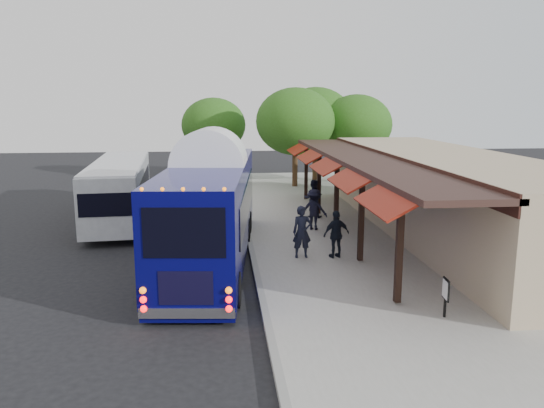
# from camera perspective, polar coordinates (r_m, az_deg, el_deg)

# --- Properties ---
(ground) EXTENTS (90.00, 90.00, 0.00)m
(ground) POSITION_cam_1_polar(r_m,az_deg,el_deg) (18.63, -1.98, -7.03)
(ground) COLOR black
(ground) RESTS_ON ground
(sidewalk) EXTENTS (10.00, 40.00, 0.15)m
(sidewalk) POSITION_cam_1_polar(r_m,az_deg,el_deg) (23.23, 9.80, -3.34)
(sidewalk) COLOR #9E9B93
(sidewalk) RESTS_ON ground
(curb) EXTENTS (0.20, 40.00, 0.16)m
(curb) POSITION_cam_1_polar(r_m,az_deg,el_deg) (22.45, -2.51, -3.70)
(curb) COLOR gray
(curb) RESTS_ON ground
(station_shelter) EXTENTS (8.15, 20.00, 3.60)m
(station_shelter) POSITION_cam_1_polar(r_m,az_deg,el_deg) (23.99, 17.75, 1.07)
(station_shelter) COLOR tan
(station_shelter) RESTS_ON ground
(coach_bus) EXTENTS (3.68, 12.21, 3.85)m
(coach_bus) POSITION_cam_1_polar(r_m,az_deg,el_deg) (19.26, -6.56, -0.14)
(coach_bus) COLOR #070752
(coach_bus) RESTS_ON ground
(city_bus) EXTENTS (3.22, 10.93, 2.90)m
(city_bus) POSITION_cam_1_polar(r_m,az_deg,el_deg) (26.99, -16.06, 1.69)
(city_bus) COLOR #93969B
(city_bus) RESTS_ON ground
(ped_a) EXTENTS (0.71, 0.48, 1.91)m
(ped_a) POSITION_cam_1_polar(r_m,az_deg,el_deg) (19.28, 3.25, -3.02)
(ped_a) COLOR black
(ped_a) RESTS_ON sidewalk
(ped_b) EXTENTS (1.09, 0.97, 1.87)m
(ped_b) POSITION_cam_1_polar(r_m,az_deg,el_deg) (25.97, 4.45, 0.58)
(ped_b) COLOR black
(ped_b) RESTS_ON sidewalk
(ped_c) EXTENTS (1.10, 0.69, 1.75)m
(ped_c) POSITION_cam_1_polar(r_m,az_deg,el_deg) (19.39, 6.94, -3.24)
(ped_c) COLOR black
(ped_c) RESTS_ON sidewalk
(ped_d) EXTENTS (1.34, 1.07, 1.81)m
(ped_d) POSITION_cam_1_polar(r_m,az_deg,el_deg) (23.52, 4.55, -0.58)
(ped_d) COLOR black
(ped_d) RESTS_ON sidewalk
(sign_board) EXTENTS (0.10, 0.48, 1.06)m
(sign_board) POSITION_cam_1_polar(r_m,az_deg,el_deg) (14.79, 18.19, -8.91)
(sign_board) COLOR black
(sign_board) RESTS_ON sidewalk
(tree_left) EXTENTS (5.21, 5.21, 6.67)m
(tree_left) POSITION_cam_1_polar(r_m,az_deg,el_deg) (35.31, 2.52, 8.85)
(tree_left) COLOR #382314
(tree_left) RESTS_ON ground
(tree_mid) EXTENTS (5.29, 5.29, 6.77)m
(tree_mid) POSITION_cam_1_polar(r_m,az_deg,el_deg) (38.40, 4.71, 9.09)
(tree_mid) COLOR #382314
(tree_mid) RESTS_ON ground
(tree_right) EXTENTS (4.88, 4.88, 6.25)m
(tree_right) POSITION_cam_1_polar(r_m,az_deg,el_deg) (37.31, 9.07, 8.40)
(tree_right) COLOR #382314
(tree_right) RESTS_ON ground
(tree_far) EXTENTS (4.72, 4.72, 6.04)m
(tree_far) POSITION_cam_1_polar(r_m,az_deg,el_deg) (39.70, -6.30, 8.42)
(tree_far) COLOR #382314
(tree_far) RESTS_ON ground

